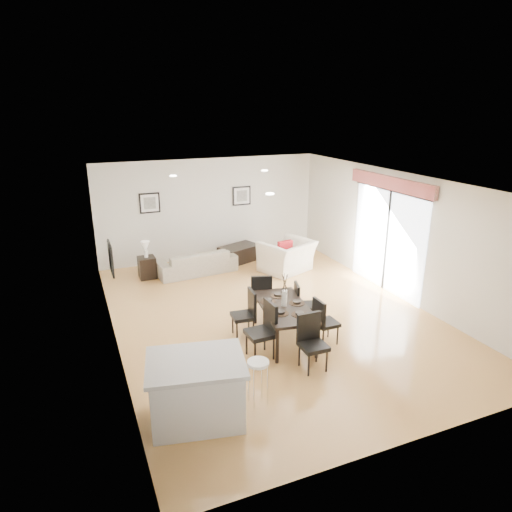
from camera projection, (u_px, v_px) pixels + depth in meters
name	position (u px, v px, depth m)	size (l,w,h in m)	color
ground	(271.00, 315.00, 9.19)	(8.00, 8.00, 0.00)	tan
wall_back	(210.00, 209.00, 12.27)	(6.00, 0.04, 2.70)	silver
wall_front	(415.00, 349.00, 5.26)	(6.00, 0.04, 2.70)	silver
wall_left	(110.00, 272.00, 7.67)	(0.04, 8.00, 2.70)	silver
wall_right	(398.00, 235.00, 9.86)	(0.04, 8.00, 2.70)	silver
ceiling	(272.00, 181.00, 8.34)	(6.00, 8.00, 0.02)	white
sofa	(196.00, 262.00, 11.39)	(1.97, 0.77, 0.58)	#A29A83
armchair	(287.00, 256.00, 11.48)	(1.21, 1.06, 0.78)	white
courtyard_plant_a	(509.00, 272.00, 10.52)	(0.65, 0.56, 0.72)	#3E5B27
courtyard_plant_b	(461.00, 253.00, 12.01)	(0.33, 0.33, 0.59)	#3E5B27
dining_table	(284.00, 309.00, 8.06)	(1.02, 1.69, 0.66)	black
dining_chair_wnear	(265.00, 327.00, 7.53)	(0.45, 0.45, 0.97)	black
dining_chair_wfar	(247.00, 311.00, 8.23)	(0.43, 0.43, 0.88)	black
dining_chair_enear	(323.00, 319.00, 7.95)	(0.39, 0.39, 0.84)	black
dining_chair_efar	(301.00, 302.00, 8.67)	(0.46, 0.46, 0.83)	black
dining_chair_head	(311.00, 338.00, 7.23)	(0.41, 0.41, 0.91)	black
dining_chair_foot	(261.00, 294.00, 8.93)	(0.51, 0.51, 0.91)	black
vase	(285.00, 294.00, 7.96)	(0.73, 1.14, 0.60)	white
coffee_table	(239.00, 253.00, 12.30)	(1.05, 0.63, 0.42)	black
side_table	(147.00, 267.00, 11.07)	(0.40, 0.40, 0.53)	black
table_lamp	(146.00, 247.00, 10.90)	(0.21, 0.21, 0.40)	white
cushion	(285.00, 249.00, 11.26)	(0.39, 0.12, 0.39)	maroon
kitchen_island	(197.00, 390.00, 6.02)	(1.44, 1.21, 0.89)	silver
bar_stool	(258.00, 367.00, 6.30)	(0.31, 0.31, 0.67)	white
framed_print_back_left	(150.00, 203.00, 11.57)	(0.52, 0.04, 0.52)	black
framed_print_back_right	(242.00, 196.00, 12.48)	(0.52, 0.04, 0.52)	black
framed_print_left_wall	(111.00, 258.00, 7.41)	(0.04, 0.52, 0.52)	black
sliding_door	(389.00, 218.00, 10.01)	(0.12, 2.70, 2.57)	white
courtyard	(472.00, 229.00, 11.91)	(6.00, 6.00, 2.00)	gray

